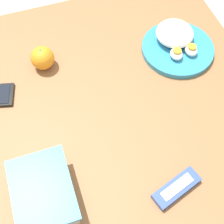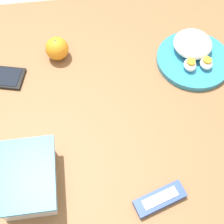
# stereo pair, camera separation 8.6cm
# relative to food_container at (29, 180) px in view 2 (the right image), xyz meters

# --- Properties ---
(ground_plane) EXTENTS (10.00, 10.00, 0.00)m
(ground_plane) POSITION_rel_food_container_xyz_m (0.18, -0.23, -0.76)
(ground_plane) COLOR #B2A899
(table) EXTENTS (1.01, 0.93, 0.73)m
(table) POSITION_rel_food_container_xyz_m (0.18, -0.23, -0.14)
(table) COLOR brown
(table) RESTS_ON ground_plane
(food_container) EXTENTS (0.18, 0.14, 0.08)m
(food_container) POSITION_rel_food_container_xyz_m (0.00, 0.00, 0.00)
(food_container) COLOR white
(food_container) RESTS_ON table
(orange_fruit) EXTENTS (0.07, 0.07, 0.07)m
(orange_fruit) POSITION_rel_food_container_xyz_m (0.41, -0.08, 0.00)
(orange_fruit) COLOR orange
(orange_fruit) RESTS_ON table
(rice_plate) EXTENTS (0.23, 0.23, 0.07)m
(rice_plate) POSITION_rel_food_container_xyz_m (0.35, -0.50, -0.01)
(rice_plate) COLOR teal
(rice_plate) RESTS_ON table
(candy_bar) EXTENTS (0.08, 0.14, 0.02)m
(candy_bar) POSITION_rel_food_container_xyz_m (-0.08, -0.31, -0.03)
(candy_bar) COLOR #334C9E
(candy_bar) RESTS_ON table
(cell_phone) EXTENTS (0.11, 0.16, 0.01)m
(cell_phone) POSITION_rel_food_container_xyz_m (0.35, 0.10, -0.03)
(cell_phone) COLOR black
(cell_phone) RESTS_ON table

